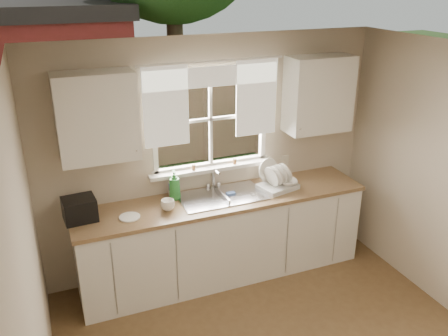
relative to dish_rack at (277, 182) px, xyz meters
name	(u,v)px	position (x,y,z in m)	size (l,w,h in m)	color
room_walls	(319,259)	(-0.62, -1.74, 0.25)	(3.62, 4.02, 2.50)	beige
ceiling	(329,71)	(-0.62, -1.68, 1.51)	(3.60, 4.00, 0.02)	silver
window	(211,135)	(-0.62, 0.32, 0.50)	(1.38, 0.16, 1.06)	white
curtains	(213,93)	(-0.62, 0.27, 0.94)	(1.50, 0.03, 0.81)	white
base_cabinets	(223,238)	(-0.62, 0.00, -0.56)	(3.00, 0.62, 0.87)	white
countertop	(223,199)	(-0.62, 0.00, -0.10)	(3.04, 0.65, 0.04)	olive
upper_cabinet_left	(97,117)	(-1.77, 0.15, 0.86)	(0.70, 0.33, 0.80)	white
upper_cabinet_right	(319,94)	(0.53, 0.15, 0.86)	(0.70, 0.33, 0.80)	white
wall_outlet	(285,160)	(0.26, 0.31, 0.09)	(0.08, 0.01, 0.12)	beige
sill_jars	(215,164)	(-0.61, 0.26, 0.19)	(0.50, 0.04, 0.06)	brown
sink	(222,203)	(-0.62, 0.04, -0.15)	(0.88, 0.52, 0.40)	#B7B7BC
dish_rack	(277,182)	(0.00, 0.00, 0.00)	(0.44, 0.37, 0.30)	silver
bowl	(288,182)	(0.11, -0.05, -0.01)	(0.19, 0.19, 0.05)	white
soap_bottle_a	(175,185)	(-1.08, 0.16, 0.08)	(0.12, 0.12, 0.31)	#297F31
soap_bottle_b	(174,188)	(-1.08, 0.20, 0.02)	(0.09, 0.10, 0.21)	blue
soap_bottle_c	(174,191)	(-1.08, 0.20, -0.01)	(0.11, 0.11, 0.14)	beige
saucer	(130,217)	(-1.59, -0.06, -0.07)	(0.20, 0.20, 0.01)	white
cup	(168,205)	(-1.21, -0.05, -0.03)	(0.14, 0.14, 0.11)	white
black_appliance	(79,209)	(-2.02, 0.07, 0.03)	(0.29, 0.25, 0.21)	black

